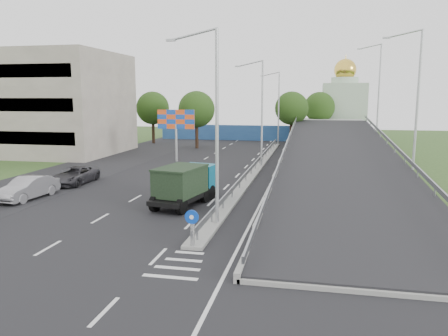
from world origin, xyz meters
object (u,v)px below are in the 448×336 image
(church, at_px, (344,106))
(parked_car_b, at_px, (28,188))
(lamp_post_near, at_px, (213,117))
(dump_truck, at_px, (186,183))
(lamp_post_mid, at_px, (260,108))
(lamp_post_far, at_px, (277,104))
(parked_car_c, at_px, (75,175))
(sign_bollard, at_px, (192,228))
(billboard, at_px, (176,122))

(church, relative_size, parked_car_b, 2.96)
(lamp_post_near, relative_size, church, 0.73)
(church, bearing_deg, dump_truck, -104.28)
(dump_truck, bearing_deg, lamp_post_mid, 91.41)
(church, bearing_deg, lamp_post_mid, -106.22)
(lamp_post_mid, relative_size, lamp_post_far, 1.00)
(lamp_post_mid, distance_m, lamp_post_far, 20.00)
(lamp_post_mid, xyz_separation_m, parked_car_c, (-13.35, -11.11, -5.13))
(parked_car_c, bearing_deg, parked_car_b, -93.94)
(lamp_post_far, xyz_separation_m, parked_car_b, (-13.67, -36.48, -5.04))
(dump_truck, bearing_deg, church, 87.12)
(sign_bollard, bearing_deg, dump_truck, 108.41)
(billboard, bearing_deg, parked_car_c, -107.91)
(lamp_post_mid, bearing_deg, parked_car_b, -129.67)
(sign_bollard, distance_m, dump_truck, 8.47)
(lamp_post_near, xyz_separation_m, church, (9.89, 54.00, -0.50))
(lamp_post_far, height_order, parked_car_b, lamp_post_far)
(church, distance_m, dump_truck, 51.53)
(lamp_post_mid, relative_size, church, 0.73)
(lamp_post_near, relative_size, parked_car_b, 2.16)
(sign_bollard, height_order, parked_car_b, sign_bollard)
(sign_bollard, xyz_separation_m, dump_truck, (-2.67, 8.03, 0.39))
(billboard, distance_m, parked_car_b, 19.34)
(sign_bollard, height_order, dump_truck, dump_truck)
(parked_car_b, bearing_deg, church, 70.52)
(lamp_post_near, relative_size, billboard, 1.83)
(sign_bollard, bearing_deg, billboard, 109.21)
(sign_bollard, height_order, lamp_post_near, lamp_post_near)
(lamp_post_far, bearing_deg, billboard, -116.84)
(billboard, height_order, dump_truck, billboard)
(lamp_post_far, xyz_separation_m, church, (9.89, 14.00, -0.50))
(billboard, bearing_deg, church, 59.30)
(sign_bollard, bearing_deg, lamp_post_near, 88.36)
(billboard, xyz_separation_m, parked_car_c, (-4.24, -13.11, -3.51))
(lamp_post_mid, bearing_deg, sign_bollard, -90.26)
(lamp_post_mid, bearing_deg, lamp_post_near, -90.00)
(church, relative_size, billboard, 2.51)
(parked_car_b, relative_size, parked_car_c, 0.96)
(sign_bollard, distance_m, lamp_post_mid, 24.30)
(lamp_post_near, bearing_deg, dump_truck, 123.49)
(church, distance_m, parked_car_c, 50.95)
(lamp_post_far, bearing_deg, parked_car_b, -110.54)
(sign_bollard, relative_size, lamp_post_mid, 0.17)
(billboard, xyz_separation_m, parked_car_b, (-4.56, -18.48, -3.42))
(lamp_post_far, bearing_deg, sign_bollard, -90.14)
(lamp_post_mid, height_order, lamp_post_far, same)
(lamp_post_far, relative_size, parked_car_b, 2.16)
(lamp_post_far, relative_size, billboard, 1.83)
(lamp_post_near, height_order, billboard, lamp_post_near)
(lamp_post_mid, height_order, parked_car_b, lamp_post_mid)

